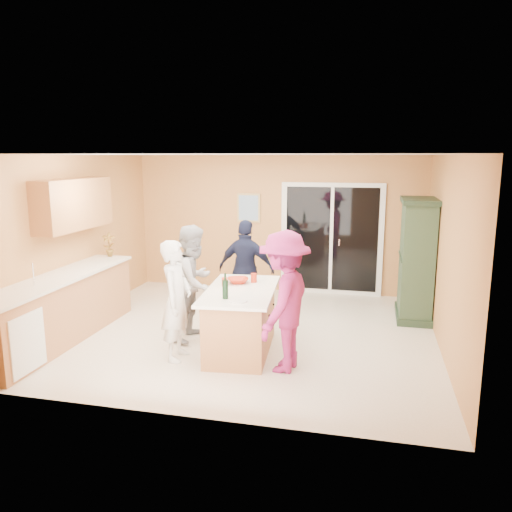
% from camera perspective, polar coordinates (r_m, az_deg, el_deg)
% --- Properties ---
extents(floor, '(5.50, 5.50, 0.00)m').
position_cam_1_polar(floor, '(7.51, -1.30, -8.73)').
color(floor, beige).
rests_on(floor, ground).
extents(ceiling, '(5.50, 5.00, 0.10)m').
position_cam_1_polar(ceiling, '(7.05, -1.40, 11.52)').
color(ceiling, silver).
rests_on(ceiling, wall_back).
extents(wall_back, '(5.50, 0.10, 2.60)m').
position_cam_1_polar(wall_back, '(9.58, 2.39, 3.68)').
color(wall_back, '#EDB161').
rests_on(wall_back, ground).
extents(wall_front, '(5.50, 0.10, 2.60)m').
position_cam_1_polar(wall_front, '(4.85, -8.76, -4.08)').
color(wall_front, '#EDB161').
rests_on(wall_front, ground).
extents(wall_left, '(0.10, 5.00, 2.60)m').
position_cam_1_polar(wall_left, '(8.29, -20.10, 1.78)').
color(wall_left, '#EDB161').
rests_on(wall_left, ground).
extents(wall_right, '(0.10, 5.00, 2.60)m').
position_cam_1_polar(wall_right, '(7.02, 20.95, 0.09)').
color(wall_right, '#EDB161').
rests_on(wall_right, ground).
extents(left_cabinet_run, '(0.65, 3.05, 1.24)m').
position_cam_1_polar(left_cabinet_run, '(7.46, -22.10, -5.99)').
color(left_cabinet_run, '#AC6D43').
rests_on(left_cabinet_run, floor).
extents(upper_cabinets, '(0.35, 1.60, 0.75)m').
position_cam_1_polar(upper_cabinets, '(7.96, -20.11, 5.59)').
color(upper_cabinets, '#AC6D43').
rests_on(upper_cabinets, wall_left).
extents(sliding_door, '(1.90, 0.07, 2.10)m').
position_cam_1_polar(sliding_door, '(9.45, 8.61, 1.91)').
color(sliding_door, silver).
rests_on(sliding_door, floor).
extents(framed_picture, '(0.46, 0.04, 0.56)m').
position_cam_1_polar(framed_picture, '(9.64, -0.85, 5.53)').
color(framed_picture, tan).
rests_on(framed_picture, wall_back).
extents(kitchen_island, '(1.03, 1.71, 0.86)m').
position_cam_1_polar(kitchen_island, '(6.71, -1.75, -7.58)').
color(kitchen_island, '#AC6D43').
rests_on(kitchen_island, floor).
extents(green_hutch, '(0.56, 1.05, 1.94)m').
position_cam_1_polar(green_hutch, '(8.32, 17.85, -0.54)').
color(green_hutch, '#1F3322').
rests_on(green_hutch, floor).
extents(woman_white, '(0.39, 0.58, 1.55)m').
position_cam_1_polar(woman_white, '(6.44, -9.07, -5.04)').
color(woman_white, white).
rests_on(woman_white, floor).
extents(woman_grey, '(0.72, 0.87, 1.64)m').
position_cam_1_polar(woman_grey, '(7.13, -7.06, -3.02)').
color(woman_grey, '#A7A7A9').
rests_on(woman_grey, floor).
extents(woman_navy, '(0.96, 0.48, 1.59)m').
position_cam_1_polar(woman_navy, '(8.00, -1.12, -1.53)').
color(woman_navy, '#171E34').
rests_on(woman_navy, floor).
extents(woman_magenta, '(0.82, 1.21, 1.72)m').
position_cam_1_polar(woman_magenta, '(6.03, 3.24, -5.23)').
color(woman_magenta, '#932060').
rests_on(woman_magenta, floor).
extents(serving_bowl, '(0.37, 0.37, 0.07)m').
position_cam_1_polar(serving_bowl, '(6.89, -2.07, -2.81)').
color(serving_bowl, '#B32A13').
rests_on(serving_bowl, kitchen_island).
extents(tulip_vase, '(0.25, 0.21, 0.39)m').
position_cam_1_polar(tulip_vase, '(8.60, -16.46, 1.23)').
color(tulip_vase, red).
rests_on(tulip_vase, left_cabinet_run).
extents(tumbler_near, '(0.09, 0.09, 0.11)m').
position_cam_1_polar(tumbler_near, '(6.75, -3.63, -2.95)').
color(tumbler_near, '#B32A13').
rests_on(tumbler_near, kitchen_island).
extents(tumbler_far, '(0.11, 0.11, 0.12)m').
position_cam_1_polar(tumbler_far, '(6.92, -0.24, -2.51)').
color(tumbler_far, '#B32A13').
rests_on(tumbler_far, kitchen_island).
extents(wine_bottle, '(0.07, 0.07, 0.32)m').
position_cam_1_polar(wine_bottle, '(6.13, -3.53, -3.76)').
color(wine_bottle, black).
rests_on(wine_bottle, kitchen_island).
extents(white_plate, '(0.25, 0.25, 0.02)m').
position_cam_1_polar(white_plate, '(6.04, -2.05, -5.13)').
color(white_plate, silver).
rests_on(white_plate, kitchen_island).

